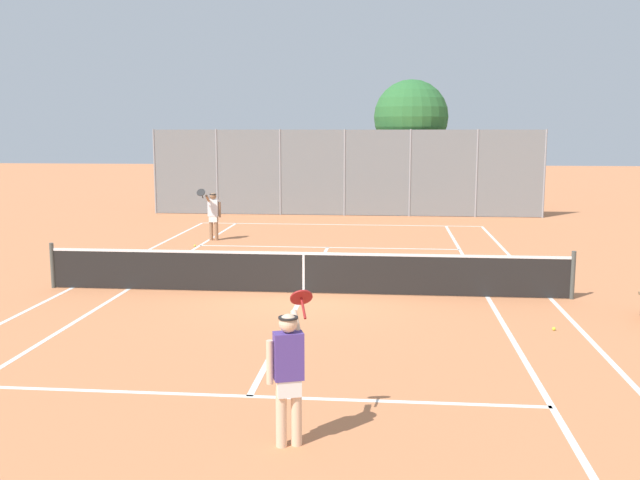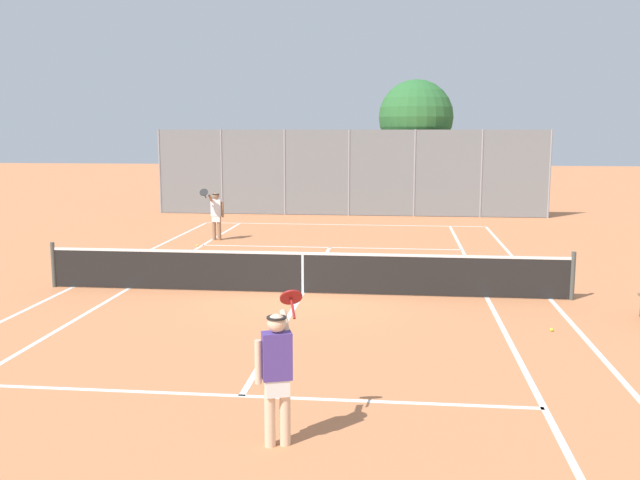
% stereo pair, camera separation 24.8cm
% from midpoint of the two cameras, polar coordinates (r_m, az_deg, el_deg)
% --- Properties ---
extents(ground_plane, '(120.00, 120.00, 0.00)m').
position_cam_midpoint_polar(ground_plane, '(16.31, -1.75, -4.27)').
color(ground_plane, '#CC7A4C').
extents(court_line_markings, '(11.10, 23.90, 0.01)m').
position_cam_midpoint_polar(court_line_markings, '(16.31, -1.75, -4.26)').
color(court_line_markings, silver).
rests_on(court_line_markings, ground).
extents(tennis_net, '(12.00, 0.10, 1.07)m').
position_cam_midpoint_polar(tennis_net, '(16.20, -1.76, -2.52)').
color(tennis_net, '#474C47').
rests_on(tennis_net, ground).
extents(player_near_side, '(0.49, 0.86, 1.77)m').
position_cam_midpoint_polar(player_near_side, '(8.44, -3.39, -10.33)').
color(player_near_side, beige).
rests_on(player_near_side, ground).
extents(player_far_left, '(0.67, 0.73, 1.77)m').
position_cam_midpoint_polar(player_far_left, '(24.18, -8.83, 2.15)').
color(player_far_left, '#936B4C').
rests_on(player_far_left, ground).
extents(loose_tennis_ball_2, '(0.07, 0.07, 0.07)m').
position_cam_midpoint_polar(loose_tennis_ball_2, '(18.81, 13.07, -2.63)').
color(loose_tennis_ball_2, '#D1DB33').
rests_on(loose_tennis_ball_2, ground).
extents(loose_tennis_ball_3, '(0.07, 0.07, 0.07)m').
position_cam_midpoint_polar(loose_tennis_ball_3, '(13.98, 17.72, -6.78)').
color(loose_tennis_ball_3, '#D1DB33').
rests_on(loose_tennis_ball_3, ground).
extents(loose_tennis_ball_4, '(0.07, 0.07, 0.07)m').
position_cam_midpoint_polar(loose_tennis_ball_4, '(16.36, 8.02, -4.19)').
color(loose_tennis_ball_4, '#D1DB33').
rests_on(loose_tennis_ball_4, ground).
extents(loose_tennis_ball_5, '(0.07, 0.07, 0.07)m').
position_cam_midpoint_polar(loose_tennis_ball_5, '(23.07, -10.28, -0.45)').
color(loose_tennis_ball_5, '#D1DB33').
rests_on(loose_tennis_ball_5, ground).
extents(back_fence, '(16.91, 0.08, 3.71)m').
position_cam_midpoint_polar(back_fence, '(30.83, 1.75, 5.40)').
color(back_fence, gray).
rests_on(back_fence, ground).
extents(tree_behind_left, '(3.31, 3.31, 5.90)m').
position_cam_midpoint_polar(tree_behind_left, '(32.45, 6.91, 9.60)').
color(tree_behind_left, brown).
rests_on(tree_behind_left, ground).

